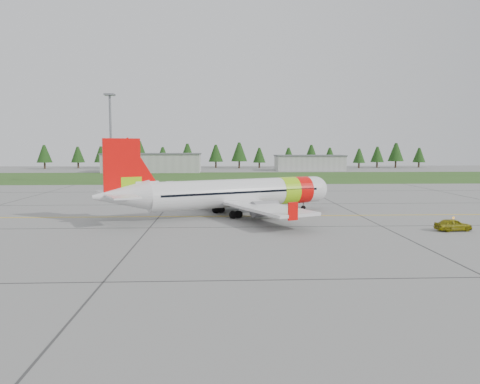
{
  "coord_description": "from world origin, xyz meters",
  "views": [
    {
      "loc": [
        -7.61,
        -49.37,
        8.59
      ],
      "look_at": [
        -5.1,
        6.25,
        3.18
      ],
      "focal_mm": 35.0,
      "sensor_mm": 36.0,
      "label": 1
    }
  ],
  "objects": [
    {
      "name": "taxi_guideline",
      "position": [
        0.0,
        8.0,
        0.01
      ],
      "size": [
        120.0,
        0.25,
        0.02
      ],
      "primitive_type": "cube",
      "color": "gold",
      "rests_on": "ground"
    },
    {
      "name": "floodlight_mast",
      "position": [
        -32.0,
        58.0,
        10.0
      ],
      "size": [
        0.5,
        0.5,
        20.0
      ],
      "primitive_type": "cylinder",
      "color": "slate",
      "rests_on": "ground"
    },
    {
      "name": "follow_me_car",
      "position": [
        16.33,
        -3.15,
        1.85
      ],
      "size": [
        1.42,
        1.62,
        3.69
      ],
      "primitive_type": "imported",
      "rotation": [
        0.0,
        0.0,
        1.69
      ],
      "color": "yellow",
      "rests_on": "ground"
    },
    {
      "name": "hangar_west",
      "position": [
        -30.0,
        110.0,
        3.0
      ],
      "size": [
        32.0,
        14.0,
        6.0
      ],
      "primitive_type": "cube",
      "color": "#A8A8A3",
      "rests_on": "ground"
    },
    {
      "name": "treeline",
      "position": [
        0.0,
        138.0,
        5.0
      ],
      "size": [
        160.0,
        8.0,
        10.0
      ],
      "primitive_type": null,
      "color": "#1C3F14",
      "rests_on": "ground"
    },
    {
      "name": "ground",
      "position": [
        0.0,
        0.0,
        0.0
      ],
      "size": [
        320.0,
        320.0,
        0.0
      ],
      "primitive_type": "plane",
      "color": "gray",
      "rests_on": "ground"
    },
    {
      "name": "hangar_east",
      "position": [
        25.0,
        118.0,
        2.6
      ],
      "size": [
        24.0,
        12.0,
        5.2
      ],
      "primitive_type": "cube",
      "color": "#A8A8A3",
      "rests_on": "ground"
    },
    {
      "name": "grass_strip",
      "position": [
        0.0,
        82.0,
        0.01
      ],
      "size": [
        320.0,
        50.0,
        0.03
      ],
      "primitive_type": "cube",
      "color": "#30561E",
      "rests_on": "ground"
    },
    {
      "name": "aircraft",
      "position": [
        -5.79,
        8.94,
        2.74
      ],
      "size": [
        29.69,
        28.17,
        9.52
      ],
      "rotation": [
        0.0,
        0.0,
        0.43
      ],
      "color": "silver",
      "rests_on": "ground"
    },
    {
      "name": "service_van",
      "position": [
        -17.79,
        48.23,
        2.1
      ],
      "size": [
        1.83,
        1.78,
        4.19
      ],
      "primitive_type": "imported",
      "rotation": [
        0.0,
        0.0,
        0.33
      ],
      "color": "white",
      "rests_on": "ground"
    }
  ]
}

